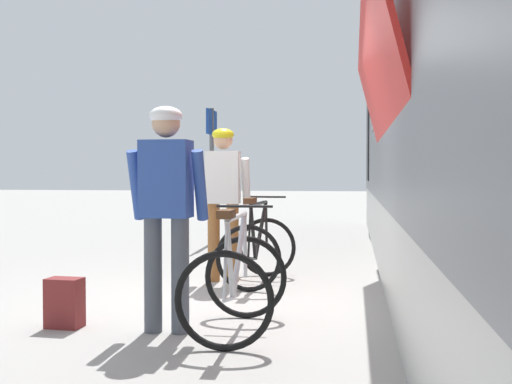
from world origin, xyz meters
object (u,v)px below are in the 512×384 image
at_px(cyclist_near_in_blue, 166,198).
at_px(bicycle_far_black, 258,248).
at_px(bicycle_near_silver, 236,282).
at_px(backpack_on_platform, 65,303).
at_px(platform_sign_post, 212,152).
at_px(cyclist_far_in_white, 223,190).

xyz_separation_m(cyclist_near_in_blue, bicycle_far_black, (0.37, 2.27, -0.65)).
distance_m(bicycle_near_silver, backpack_on_platform, 1.41).
bearing_deg(bicycle_far_black, cyclist_near_in_blue, -99.36).
relative_size(backpack_on_platform, platform_sign_post, 0.17).
bearing_deg(platform_sign_post, cyclist_far_in_white, -75.24).
height_order(cyclist_far_in_white, backpack_on_platform, cyclist_far_in_white).
distance_m(cyclist_near_in_blue, backpack_on_platform, 1.21).
xyz_separation_m(cyclist_near_in_blue, platform_sign_post, (-1.05, 6.18, 0.57)).
xyz_separation_m(bicycle_far_black, platform_sign_post, (-1.43, 3.91, 1.22)).
xyz_separation_m(backpack_on_platform, platform_sign_post, (-0.19, 6.16, 1.42)).
xyz_separation_m(bicycle_near_silver, backpack_on_platform, (-1.40, -0.03, -0.20)).
bearing_deg(cyclist_far_in_white, bicycle_far_black, -12.72).
height_order(cyclist_near_in_blue, backpack_on_platform, cyclist_near_in_blue).
relative_size(bicycle_near_silver, backpack_on_platform, 2.72).
bearing_deg(backpack_on_platform, cyclist_far_in_white, 74.61).
bearing_deg(backpack_on_platform, bicycle_far_black, 65.01).
bearing_deg(bicycle_near_silver, bicycle_far_black, 94.22).
distance_m(cyclist_far_in_white, backpack_on_platform, 2.62).
xyz_separation_m(cyclist_far_in_white, bicycle_far_black, (0.42, -0.09, -0.65)).
distance_m(bicycle_far_black, platform_sign_post, 4.34).
bearing_deg(cyclist_near_in_blue, cyclist_far_in_white, 91.10).
relative_size(cyclist_far_in_white, backpack_on_platform, 4.40).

